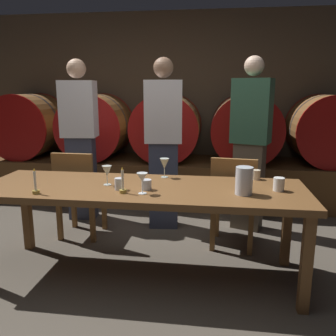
# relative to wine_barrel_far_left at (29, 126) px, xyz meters

# --- Properties ---
(ground_plane) EXTENTS (7.37, 7.37, 0.00)m
(ground_plane) POSITION_rel_wine_barrel_far_left_xyz_m (1.94, -2.30, -0.97)
(ground_plane) COLOR #4C443A
(back_wall) EXTENTS (5.67, 0.24, 2.49)m
(back_wall) POSITION_rel_wine_barrel_far_left_xyz_m (1.94, 0.55, 0.27)
(back_wall) COLOR brown
(back_wall) RESTS_ON ground
(barrel_shelf) EXTENTS (5.10, 0.90, 0.55)m
(barrel_shelf) POSITION_rel_wine_barrel_far_left_xyz_m (1.94, 0.00, -0.70)
(barrel_shelf) COLOR brown
(barrel_shelf) RESTS_ON ground
(wine_barrel_far_left) EXTENTS (0.86, 0.78, 0.86)m
(wine_barrel_far_left) POSITION_rel_wine_barrel_far_left_xyz_m (0.00, 0.00, 0.00)
(wine_barrel_far_left) COLOR brown
(wine_barrel_far_left) RESTS_ON barrel_shelf
(wine_barrel_left) EXTENTS (0.86, 0.78, 0.86)m
(wine_barrel_left) POSITION_rel_wine_barrel_far_left_xyz_m (0.96, 0.00, 0.00)
(wine_barrel_left) COLOR brown
(wine_barrel_left) RESTS_ON barrel_shelf
(wine_barrel_center) EXTENTS (0.86, 0.78, 0.86)m
(wine_barrel_center) POSITION_rel_wine_barrel_far_left_xyz_m (1.92, 0.00, 0.00)
(wine_barrel_center) COLOR brown
(wine_barrel_center) RESTS_ON barrel_shelf
(wine_barrel_right) EXTENTS (0.86, 0.78, 0.86)m
(wine_barrel_right) POSITION_rel_wine_barrel_far_left_xyz_m (2.92, 0.00, 0.00)
(wine_barrel_right) COLOR #513319
(wine_barrel_right) RESTS_ON barrel_shelf
(wine_barrel_far_right) EXTENTS (0.86, 0.78, 0.86)m
(wine_barrel_far_right) POSITION_rel_wine_barrel_far_left_xyz_m (3.89, 0.00, 0.00)
(wine_barrel_far_right) COLOR brown
(wine_barrel_far_right) RESTS_ON barrel_shelf
(dining_table) EXTENTS (2.48, 0.79, 0.74)m
(dining_table) POSITION_rel_wine_barrel_far_left_xyz_m (2.01, -2.02, -0.30)
(dining_table) COLOR brown
(dining_table) RESTS_ON ground
(chair_left) EXTENTS (0.41, 0.41, 0.88)m
(chair_left) POSITION_rel_wine_barrel_far_left_xyz_m (1.23, -1.37, -0.48)
(chair_left) COLOR brown
(chair_left) RESTS_ON ground
(chair_right) EXTENTS (0.44, 0.44, 0.88)m
(chair_right) POSITION_rel_wine_barrel_far_left_xyz_m (2.73, -1.43, -0.48)
(chair_right) COLOR brown
(chair_right) RESTS_ON ground
(guest_left) EXTENTS (0.40, 0.28, 1.78)m
(guest_left) POSITION_rel_wine_barrel_far_left_xyz_m (1.05, -0.82, -0.05)
(guest_left) COLOR #33384C
(guest_left) RESTS_ON ground
(guest_center) EXTENTS (0.40, 0.27, 1.78)m
(guest_center) POSITION_rel_wine_barrel_far_left_xyz_m (2.02, -0.96, -0.06)
(guest_center) COLOR #33384C
(guest_center) RESTS_ON ground
(guest_right) EXTENTS (0.44, 0.35, 1.79)m
(guest_right) POSITION_rel_wine_barrel_far_left_xyz_m (2.91, -0.88, -0.05)
(guest_right) COLOR brown
(guest_right) RESTS_ON ground
(candle_left) EXTENTS (0.05, 0.05, 0.19)m
(candle_left) POSITION_rel_wine_barrel_far_left_xyz_m (1.30, -2.31, -0.18)
(candle_left) COLOR olive
(candle_left) RESTS_ON dining_table
(candle_right) EXTENTS (0.05, 0.05, 0.19)m
(candle_right) POSITION_rel_wine_barrel_far_left_xyz_m (1.91, -2.21, -0.18)
(candle_right) COLOR olive
(candle_right) RESTS_ON dining_table
(pitcher) EXTENTS (0.12, 0.12, 0.20)m
(pitcher) POSITION_rel_wine_barrel_far_left_xyz_m (2.76, -2.12, -0.13)
(pitcher) COLOR silver
(pitcher) RESTS_ON dining_table
(wine_glass_left) EXTENTS (0.08, 0.08, 0.15)m
(wine_glass_left) POSITION_rel_wine_barrel_far_left_xyz_m (1.73, -2.01, -0.13)
(wine_glass_left) COLOR silver
(wine_glass_left) RESTS_ON dining_table
(wine_glass_center) EXTENTS (0.08, 0.08, 0.15)m
(wine_glass_center) POSITION_rel_wine_barrel_far_left_xyz_m (2.05, -2.21, -0.12)
(wine_glass_center) COLOR white
(wine_glass_center) RESTS_ON dining_table
(wine_glass_right) EXTENTS (0.08, 0.08, 0.16)m
(wine_glass_right) POSITION_rel_wine_barrel_far_left_xyz_m (2.14, -1.72, -0.12)
(wine_glass_right) COLOR silver
(wine_glass_right) RESTS_ON dining_table
(cup_far_left) EXTENTS (0.07, 0.07, 0.09)m
(cup_far_left) POSITION_rel_wine_barrel_far_left_xyz_m (1.86, -2.13, -0.19)
(cup_far_left) COLOR silver
(cup_far_left) RESTS_ON dining_table
(cup_center_left) EXTENTS (0.07, 0.07, 0.08)m
(cup_center_left) POSITION_rel_wine_barrel_far_left_xyz_m (2.06, -2.10, -0.19)
(cup_center_left) COLOR silver
(cup_center_left) RESTS_ON dining_table
(cup_center_right) EXTENTS (0.07, 0.07, 0.08)m
(cup_center_right) POSITION_rel_wine_barrel_far_left_xyz_m (2.89, -1.68, -0.19)
(cup_center_right) COLOR beige
(cup_center_right) RESTS_ON dining_table
(cup_far_right) EXTENTS (0.08, 0.08, 0.10)m
(cup_far_right) POSITION_rel_wine_barrel_far_left_xyz_m (3.02, -2.00, -0.18)
(cup_far_right) COLOR white
(cup_far_right) RESTS_ON dining_table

